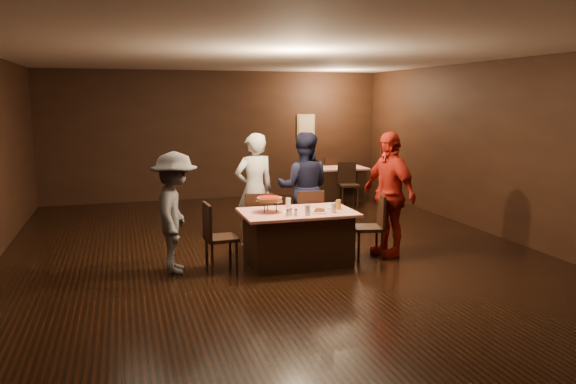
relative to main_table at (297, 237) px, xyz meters
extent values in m
plane|color=black|center=(-0.19, 0.76, -0.39)|extent=(10.00, 10.00, 0.00)
cube|color=silver|center=(-0.19, 0.76, 2.62)|extent=(8.00, 10.00, 0.04)
cube|color=black|center=(-0.19, 5.76, 1.11)|extent=(8.00, 0.04, 3.00)
cube|color=black|center=(-0.19, -4.24, 1.11)|extent=(8.00, 0.04, 3.00)
cube|color=black|center=(3.81, 0.76, 1.11)|extent=(0.04, 10.00, 3.00)
cube|color=tan|center=(2.01, 5.73, 1.31)|extent=(0.46, 0.03, 0.56)
cube|color=beige|center=(2.01, 5.70, 1.31)|extent=(0.38, 0.01, 0.48)
cube|color=red|center=(0.00, 0.00, 0.00)|extent=(1.60, 1.00, 0.77)
cube|color=#A7190B|center=(2.46, 4.72, 0.00)|extent=(1.30, 0.90, 0.77)
cube|color=black|center=(-0.40, 0.75, 0.09)|extent=(0.47, 0.47, 0.95)
cube|color=black|center=(0.40, 0.75, 0.09)|extent=(0.45, 0.45, 0.95)
cube|color=black|center=(-1.10, 0.00, 0.09)|extent=(0.45, 0.45, 0.95)
cube|color=black|center=(1.10, 0.00, 0.09)|extent=(0.50, 0.50, 0.95)
cube|color=black|center=(2.46, 4.02, 0.09)|extent=(0.48, 0.48, 0.95)
cube|color=black|center=(2.46, 5.32, 0.09)|extent=(0.48, 0.48, 0.95)
imported|color=silver|center=(-0.35, 1.18, 0.52)|extent=(0.74, 0.56, 1.82)
imported|color=black|center=(0.47, 1.18, 0.52)|extent=(1.06, 0.94, 1.82)
imported|color=#515055|center=(-1.70, 0.10, 0.44)|extent=(0.79, 1.16, 1.65)
imported|color=#AA1D12|center=(1.45, 0.07, 0.55)|extent=(0.69, 1.17, 1.87)
cylinder|color=black|center=(-0.40, 0.15, 0.46)|extent=(0.01, 0.01, 0.15)
cylinder|color=black|center=(-0.49, 0.00, 0.46)|extent=(0.01, 0.01, 0.15)
cylinder|color=black|center=(-0.31, 0.00, 0.46)|extent=(0.01, 0.01, 0.15)
cylinder|color=silver|center=(-0.40, 0.05, 0.54)|extent=(0.38, 0.38, 0.01)
cylinder|color=#B27233|center=(-0.40, 0.05, 0.57)|extent=(0.35, 0.35, 0.05)
cylinder|color=#A5140C|center=(-0.40, 0.05, 0.60)|extent=(0.30, 0.30, 0.01)
cylinder|color=white|center=(0.25, -0.18, 0.39)|extent=(0.25, 0.25, 0.01)
cylinder|color=#B27233|center=(0.25, -0.18, 0.42)|extent=(0.18, 0.18, 0.04)
cylinder|color=#A5140C|center=(0.25, -0.18, 0.44)|extent=(0.14, 0.14, 0.01)
cylinder|color=white|center=(0.55, 0.15, 0.39)|extent=(0.25, 0.25, 0.01)
cylinder|color=silver|center=(0.05, -0.30, 0.46)|extent=(0.08, 0.08, 0.14)
cylinder|color=silver|center=(0.45, -0.25, 0.46)|extent=(0.08, 0.08, 0.14)
cylinder|color=#BF7F26|center=(0.60, -0.05, 0.46)|extent=(0.08, 0.08, 0.14)
cylinder|color=silver|center=(-0.05, 0.30, 0.46)|extent=(0.08, 0.08, 0.14)
cylinder|color=silver|center=(-0.18, -0.25, 0.43)|extent=(0.04, 0.04, 0.08)
cylinder|color=silver|center=(-0.18, -0.25, 0.47)|extent=(0.05, 0.05, 0.02)
cylinder|color=silver|center=(-0.12, -0.30, 0.43)|extent=(0.04, 0.04, 0.08)
cylinder|color=silver|center=(-0.12, -0.30, 0.47)|extent=(0.05, 0.05, 0.02)
cylinder|color=silver|center=(-0.24, -0.30, 0.43)|extent=(0.04, 0.04, 0.08)
cylinder|color=silver|center=(-0.24, -0.30, 0.47)|extent=(0.05, 0.05, 0.02)
cube|color=white|center=(0.30, 0.00, 0.39)|extent=(0.19, 0.19, 0.01)
cube|color=white|center=(-0.15, -0.05, 0.39)|extent=(0.21, 0.21, 0.01)
camera|label=1|loc=(-2.34, -7.45, 1.95)|focal=35.00mm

